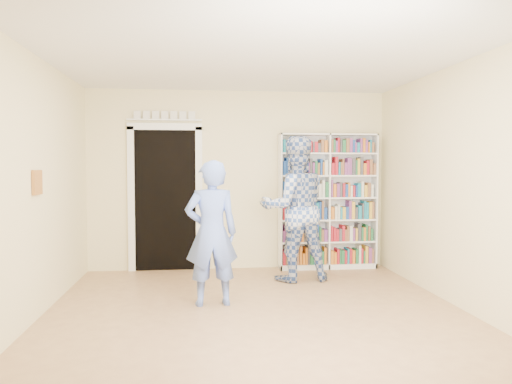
# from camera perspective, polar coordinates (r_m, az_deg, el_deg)

# --- Properties ---
(floor) EXTENTS (5.00, 5.00, 0.00)m
(floor) POSITION_cam_1_polar(r_m,az_deg,el_deg) (5.34, 0.20, -14.07)
(floor) COLOR #9A6D4A
(floor) RESTS_ON ground
(ceiling) EXTENTS (5.00, 5.00, 0.00)m
(ceiling) POSITION_cam_1_polar(r_m,az_deg,el_deg) (5.23, 0.21, 15.52)
(ceiling) COLOR white
(ceiling) RESTS_ON wall_back
(wall_back) EXTENTS (4.50, 0.00, 4.50)m
(wall_back) POSITION_cam_1_polar(r_m,az_deg,el_deg) (7.59, -2.00, 1.36)
(wall_back) COLOR beige
(wall_back) RESTS_ON floor
(wall_left) EXTENTS (0.00, 5.00, 5.00)m
(wall_left) POSITION_cam_1_polar(r_m,az_deg,el_deg) (5.33, -24.56, 0.40)
(wall_left) COLOR beige
(wall_left) RESTS_ON floor
(wall_right) EXTENTS (0.00, 5.00, 5.00)m
(wall_right) POSITION_cam_1_polar(r_m,az_deg,el_deg) (5.82, 22.80, 0.63)
(wall_right) COLOR beige
(wall_right) RESTS_ON floor
(bookshelf) EXTENTS (1.49, 0.28, 2.05)m
(bookshelf) POSITION_cam_1_polar(r_m,az_deg,el_deg) (7.68, 8.18, -0.99)
(bookshelf) COLOR white
(bookshelf) RESTS_ON floor
(doorway) EXTENTS (1.10, 0.08, 2.43)m
(doorway) POSITION_cam_1_polar(r_m,az_deg,el_deg) (7.57, -10.32, 0.02)
(doorway) COLOR black
(doorway) RESTS_ON floor
(wall_art) EXTENTS (0.03, 0.25, 0.25)m
(wall_art) POSITION_cam_1_polar(r_m,az_deg,el_deg) (5.52, -23.73, 1.01)
(wall_art) COLOR brown
(wall_art) RESTS_ON wall_left
(man_blue) EXTENTS (0.63, 0.45, 1.63)m
(man_blue) POSITION_cam_1_polar(r_m,az_deg,el_deg) (5.63, -5.11, -4.69)
(man_blue) COLOR #6583E1
(man_blue) RESTS_ON floor
(man_plaid) EXTENTS (1.03, 0.84, 1.97)m
(man_plaid) POSITION_cam_1_polar(r_m,az_deg,el_deg) (6.83, 4.43, -1.89)
(man_plaid) COLOR #32519B
(man_plaid) RESTS_ON floor
(paper_sheet) EXTENTS (0.21, 0.12, 0.33)m
(paper_sheet) POSITION_cam_1_polar(r_m,az_deg,el_deg) (6.62, 5.64, -0.96)
(paper_sheet) COLOR white
(paper_sheet) RESTS_ON man_plaid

